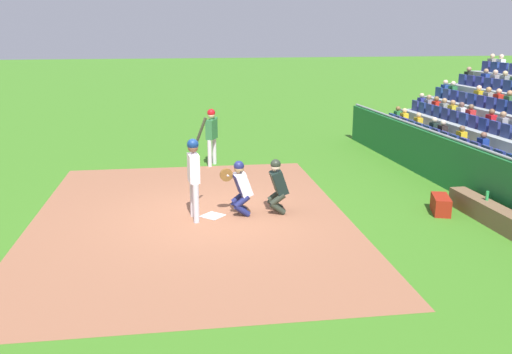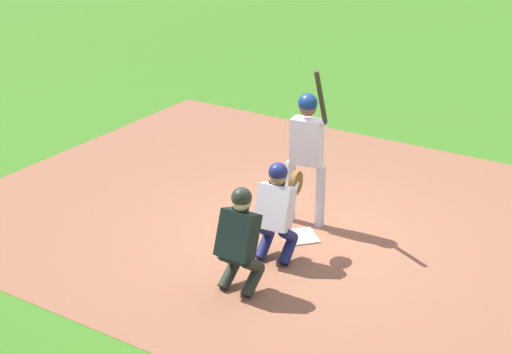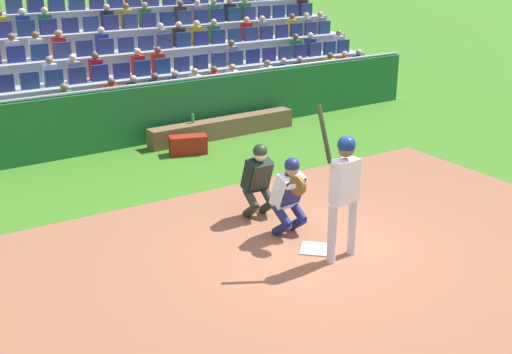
% 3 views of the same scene
% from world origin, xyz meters
% --- Properties ---
extents(ground_plane, '(160.00, 160.00, 0.00)m').
position_xyz_m(ground_plane, '(0.00, 0.00, 0.00)').
color(ground_plane, '#3A751E').
extents(infield_dirt_patch, '(10.07, 7.48, 0.01)m').
position_xyz_m(infield_dirt_patch, '(0.00, 0.50, 0.00)').
color(infield_dirt_patch, '#925B40').
rests_on(infield_dirt_patch, ground_plane).
extents(home_plate_marker, '(0.62, 0.62, 0.02)m').
position_xyz_m(home_plate_marker, '(0.00, 0.00, 0.02)').
color(home_plate_marker, white).
rests_on(home_plate_marker, infield_dirt_patch).
extents(batter_at_plate, '(0.59, 0.48, 2.28)m').
position_xyz_m(batter_at_plate, '(-0.13, 0.41, 1.16)').
color(batter_at_plate, silver).
rests_on(batter_at_plate, ground_plane).
extents(catcher_crouching, '(0.49, 0.74, 1.30)m').
position_xyz_m(catcher_crouching, '(0.01, -0.65, 0.72)').
color(catcher_crouching, navy).
rests_on(catcher_crouching, ground_plane).
extents(home_plate_umpire, '(0.47, 0.47, 1.31)m').
position_xyz_m(home_plate_umpire, '(0.00, -1.52, 0.71)').
color(home_plate_umpire, '#262D22').
rests_on(home_plate_umpire, ground_plane).
extents(dugout_wall, '(16.71, 0.24, 1.41)m').
position_xyz_m(dugout_wall, '(0.00, -6.55, 0.68)').
color(dugout_wall, '#1C642E').
rests_on(dugout_wall, ground_plane).
extents(dugout_bench, '(3.83, 0.40, 0.44)m').
position_xyz_m(dugout_bench, '(-2.06, -6.00, 0.22)').
color(dugout_bench, brown).
rests_on(dugout_bench, ground_plane).
extents(water_bottle_on_bench, '(0.07, 0.07, 0.21)m').
position_xyz_m(water_bottle_on_bench, '(-1.28, -6.07, 0.55)').
color(water_bottle_on_bench, green).
rests_on(water_bottle_on_bench, dugout_bench).
extents(equipment_duffel_bag, '(0.88, 0.61, 0.41)m').
position_xyz_m(equipment_duffel_bag, '(-0.71, -5.28, 0.20)').
color(equipment_duffel_bag, maroon).
rests_on(equipment_duffel_bag, ground_plane).
extents(on_deck_batter, '(0.55, 0.44, 1.80)m').
position_xyz_m(on_deck_batter, '(4.98, -0.51, 1.11)').
color(on_deck_batter, silver).
rests_on(on_deck_batter, ground_plane).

